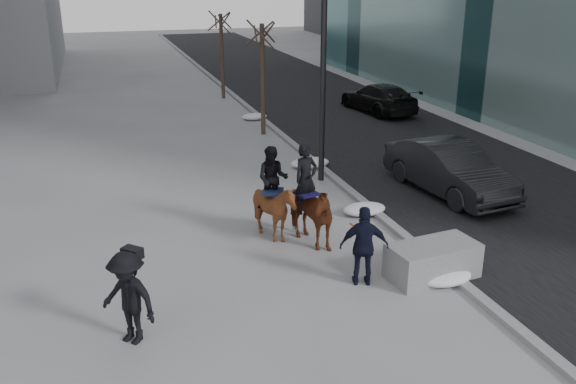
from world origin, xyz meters
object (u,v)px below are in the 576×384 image
object	(u,v)px
car_near	(449,169)
mounted_left	(307,209)
mounted_right	(274,203)
planter	(433,261)

from	to	relation	value
car_near	mounted_left	bearing A→B (deg)	-164.24
mounted_right	car_near	bearing A→B (deg)	15.13
mounted_left	mounted_right	bearing A→B (deg)	140.86
mounted_left	mounted_right	world-z (taller)	mounted_left
planter	car_near	distance (m)	5.59
mounted_right	planter	bearing A→B (deg)	-47.92
mounted_left	mounted_right	xyz separation A→B (m)	(-0.67, 0.54, 0.02)
car_near	planter	bearing A→B (deg)	-131.34
mounted_left	planter	bearing A→B (deg)	-50.29
car_near	mounted_right	bearing A→B (deg)	-171.35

